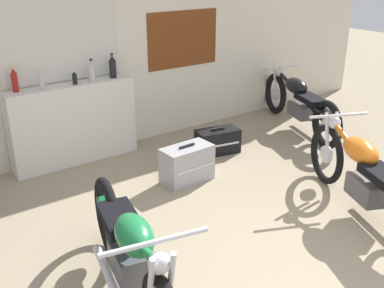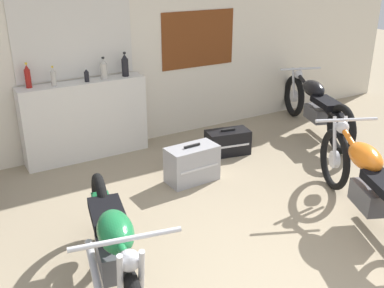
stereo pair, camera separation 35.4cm
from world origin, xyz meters
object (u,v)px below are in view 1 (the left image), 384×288
bottle_right_center (92,71)px  hard_case_silver (187,164)px  bottle_leftmost (15,81)px  motorcycle_black (299,102)px  bottle_left_center (41,81)px  bottle_center (75,78)px  motorcycle_orange (364,176)px  motorcycle_green (131,255)px  bottle_rightmost (113,67)px  hard_case_black (218,141)px

bottle_right_center → hard_case_silver: size_ratio=0.46×
bottle_leftmost → motorcycle_black: size_ratio=0.14×
bottle_left_center → bottle_right_center: size_ratio=0.86×
bottle_center → motorcycle_orange: 3.29m
bottle_center → motorcycle_green: (-0.71, -2.57, -0.62)m
motorcycle_orange → motorcycle_black: bearing=56.0°
bottle_left_center → motorcycle_black: 3.54m
motorcycle_black → motorcycle_green: (-3.71, -1.78, 0.03)m
bottle_left_center → hard_case_silver: bottle_left_center is taller
bottle_right_center → motorcycle_orange: 3.20m
motorcycle_orange → bottle_right_center: bearing=117.5°
bottle_rightmost → hard_case_silver: size_ratio=0.51×
motorcycle_green → motorcycle_orange: size_ratio=1.01×
bottle_rightmost → motorcycle_green: size_ratio=0.15×
bottle_left_center → hard_case_silver: size_ratio=0.40×
bottle_leftmost → hard_case_black: size_ratio=0.49×
bottle_leftmost → hard_case_silver: size_ratio=0.49×
motorcycle_orange → hard_case_silver: size_ratio=3.35×
bottle_center → motorcycle_black: 3.17m
bottle_leftmost → bottle_rightmost: bottle_rightmost is taller
bottle_leftmost → bottle_right_center: size_ratio=1.06×
bottle_center → hard_case_silver: size_ratio=0.28×
bottle_center → hard_case_silver: bottle_center is taller
bottle_left_center → motorcycle_orange: bearing=-53.6°
bottle_leftmost → hard_case_silver: bottle_leftmost is taller
bottle_center → motorcycle_black: bearing=-14.7°
bottle_leftmost → bottle_right_center: 0.87m
bottle_leftmost → motorcycle_orange: (2.31, -2.85, -0.68)m
bottle_right_center → motorcycle_green: bottle_right_center is taller
bottle_center → bottle_right_center: 0.22m
bottle_left_center → bottle_right_center: bearing=0.5°
hard_case_black → motorcycle_black: bearing=0.0°
bottle_rightmost → motorcycle_orange: (1.16, -2.80, -0.68)m
motorcycle_black → motorcycle_orange: (-1.34, -1.98, 0.02)m
motorcycle_orange → hard_case_silver: (-0.94, 1.57, -0.21)m
motorcycle_green → hard_case_black: motorcycle_green is taller
motorcycle_black → hard_case_silver: 2.32m
bottle_center → motorcycle_orange: size_ratio=0.08×
bottle_leftmost → hard_case_silver: 2.07m
bottle_left_center → hard_case_black: bearing=-22.7°
motorcycle_orange → bottle_rightmost: bearing=112.6°
bottle_right_center → hard_case_black: size_ratio=0.46×
bottle_leftmost → motorcycle_black: (3.65, -0.86, -0.69)m
bottle_leftmost → hard_case_black: (2.14, -0.86, -0.94)m
motorcycle_black → hard_case_silver: bearing=-169.6°
bottle_leftmost → bottle_center: 0.65m
bottle_leftmost → bottle_left_center: 0.27m
hard_case_silver → hard_case_black: hard_case_silver is taller
motorcycle_black → hard_case_black: (-1.50, -0.00, -0.24)m
motorcycle_black → hard_case_silver: size_ratio=3.52×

